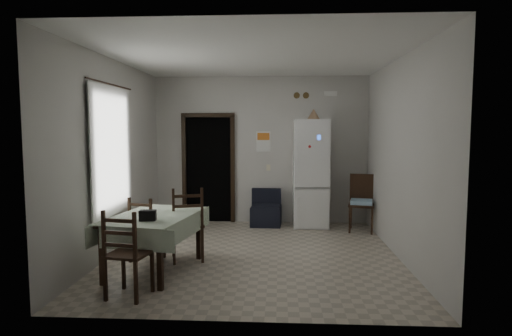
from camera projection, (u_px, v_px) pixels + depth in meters
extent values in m
plane|color=#B0A490|center=(254.00, 254.00, 6.39)|extent=(4.50, 4.50, 0.00)
cube|color=black|center=(210.00, 169.00, 8.80)|extent=(0.90, 0.45, 2.10)
cube|color=black|center=(184.00, 170.00, 8.58)|extent=(0.08, 0.10, 2.18)
cube|color=black|center=(233.00, 170.00, 8.53)|extent=(0.08, 0.10, 2.18)
cube|color=black|center=(208.00, 115.00, 8.46)|extent=(1.06, 0.10, 0.08)
cube|color=silver|center=(105.00, 151.00, 6.17)|extent=(0.10, 1.20, 1.60)
cube|color=silver|center=(112.00, 151.00, 6.16)|extent=(0.02, 1.45, 1.85)
cylinder|color=black|center=(111.00, 84.00, 6.07)|extent=(0.02, 1.60, 0.02)
cube|color=white|center=(263.00, 141.00, 8.46)|extent=(0.28, 0.02, 0.40)
cube|color=orange|center=(263.00, 136.00, 8.45)|extent=(0.24, 0.01, 0.14)
cube|color=beige|center=(268.00, 168.00, 8.50)|extent=(0.08, 0.02, 0.12)
cylinder|color=brown|center=(297.00, 95.00, 8.34)|extent=(0.12, 0.03, 0.12)
cylinder|color=brown|center=(306.00, 95.00, 8.33)|extent=(0.12, 0.03, 0.12)
cube|color=white|center=(330.00, 94.00, 8.28)|extent=(0.25, 0.07, 0.09)
cone|color=#A7815D|center=(314.00, 114.00, 7.98)|extent=(0.24, 0.24, 0.20)
cube|color=black|center=(148.00, 215.00, 5.23)|extent=(0.21, 0.14, 0.13)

